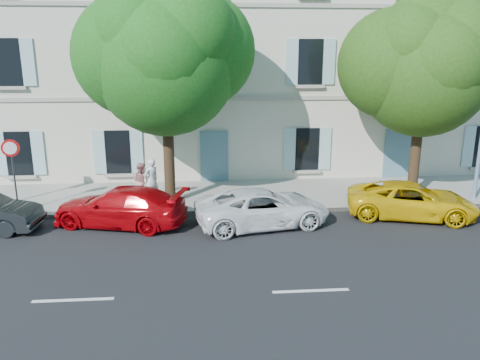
{
  "coord_description": "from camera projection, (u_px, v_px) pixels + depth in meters",
  "views": [
    {
      "loc": [
        -2.68,
        -14.74,
        5.88
      ],
      "look_at": [
        -1.36,
        2.0,
        1.4
      ],
      "focal_mm": 35.0,
      "sensor_mm": 36.0,
      "label": 1
    }
  ],
  "objects": [
    {
      "name": "ground",
      "position": [
        284.0,
        234.0,
        15.92
      ],
      "size": [
        90.0,
        90.0,
        0.0
      ],
      "primitive_type": "plane",
      "color": "black"
    },
    {
      "name": "sidewalk",
      "position": [
        267.0,
        194.0,
        20.19
      ],
      "size": [
        36.0,
        4.5,
        0.15
      ],
      "primitive_type": "cube",
      "color": "#A09E96",
      "rests_on": "ground"
    },
    {
      "name": "kerb",
      "position": [
        274.0,
        210.0,
        18.1
      ],
      "size": [
        36.0,
        0.16,
        0.16
      ],
      "primitive_type": "cube",
      "color": "#9E998E",
      "rests_on": "ground"
    },
    {
      "name": "building",
      "position": [
        254.0,
        53.0,
        24.2
      ],
      "size": [
        28.0,
        7.0,
        12.0
      ],
      "primitive_type": "cube",
      "color": "beige",
      "rests_on": "ground"
    },
    {
      "name": "car_red_coupe",
      "position": [
        120.0,
        207.0,
        16.6
      ],
      "size": [
        5.1,
        3.14,
        1.38
      ],
      "primitive_type": "imported",
      "rotation": [
        0.0,
        0.0,
        4.44
      ],
      "color": "#AD040B",
      "rests_on": "ground"
    },
    {
      "name": "car_white_coupe",
      "position": [
        263.0,
        208.0,
        16.56
      ],
      "size": [
        5.09,
        3.05,
        1.32
      ],
      "primitive_type": "imported",
      "rotation": [
        0.0,
        0.0,
        1.76
      ],
      "color": "white",
      "rests_on": "ground"
    },
    {
      "name": "car_yellow_supercar",
      "position": [
        412.0,
        200.0,
        17.44
      ],
      "size": [
        5.1,
        3.32,
        1.3
      ],
      "primitive_type": "imported",
      "rotation": [
        0.0,
        0.0,
        1.3
      ],
      "color": "#E5B509",
      "rests_on": "ground"
    },
    {
      "name": "tree_left",
      "position": [
        165.0,
        64.0,
        17.5
      ],
      "size": [
        5.43,
        5.43,
        8.42
      ],
      "color": "#3A2819",
      "rests_on": "sidewalk"
    },
    {
      "name": "tree_right",
      "position": [
        423.0,
        72.0,
        18.48
      ],
      "size": [
        5.15,
        5.15,
        7.94
      ],
      "color": "#3A2819",
      "rests_on": "sidewalk"
    },
    {
      "name": "road_sign",
      "position": [
        12.0,
        160.0,
        17.26
      ],
      "size": [
        0.63,
        0.19,
        2.77
      ],
      "color": "#383A3D",
      "rests_on": "sidewalk"
    },
    {
      "name": "pedestrian_a",
      "position": [
        152.0,
        180.0,
        18.7
      ],
      "size": [
        0.76,
        0.76,
        1.78
      ],
      "primitive_type": "imported",
      "rotation": [
        0.0,
        0.0,
        3.91
      ],
      "color": "silver",
      "rests_on": "sidewalk"
    },
    {
      "name": "pedestrian_b",
      "position": [
        141.0,
        182.0,
        18.97
      ],
      "size": [
        0.96,
        0.95,
        1.56
      ],
      "primitive_type": "imported",
      "rotation": [
        0.0,
        0.0,
        2.41
      ],
      "color": "tan",
      "rests_on": "sidewalk"
    }
  ]
}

